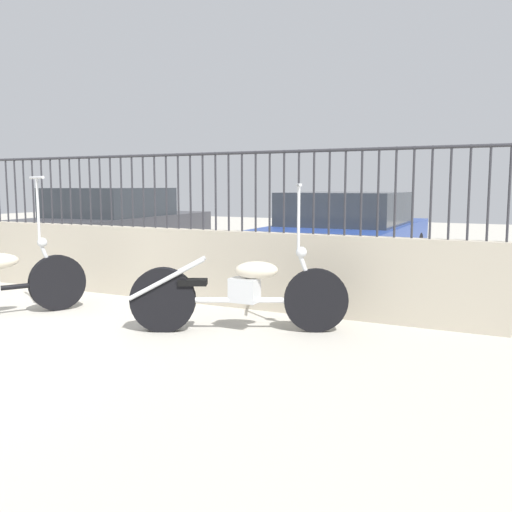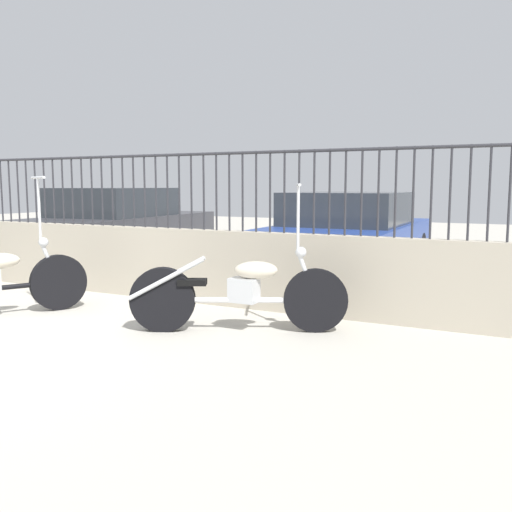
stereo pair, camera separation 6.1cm
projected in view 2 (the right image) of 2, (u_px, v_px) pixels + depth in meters
The scene contains 5 objects.
low_wall at pixel (120, 260), 7.65m from camera, with size 9.69×0.18×0.91m.
fence_railing at pixel (117, 181), 7.52m from camera, with size 9.69×0.04×0.93m.
motorcycle_white at pixel (228, 293), 5.64m from camera, with size 2.01×1.06×1.47m.
car_dark_grey at pixel (119, 225), 10.86m from camera, with size 2.21×4.52×1.40m.
car_blue at pixel (350, 234), 9.04m from camera, with size 2.00×4.09×1.34m.
Camera 2 is at (5.10, -3.23, 1.45)m, focal length 40.00 mm.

